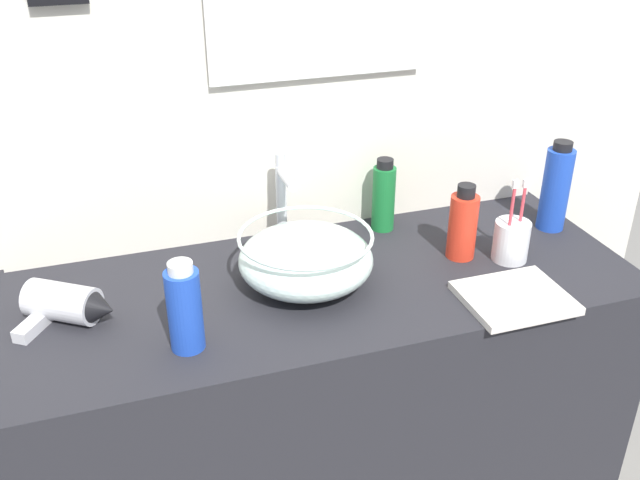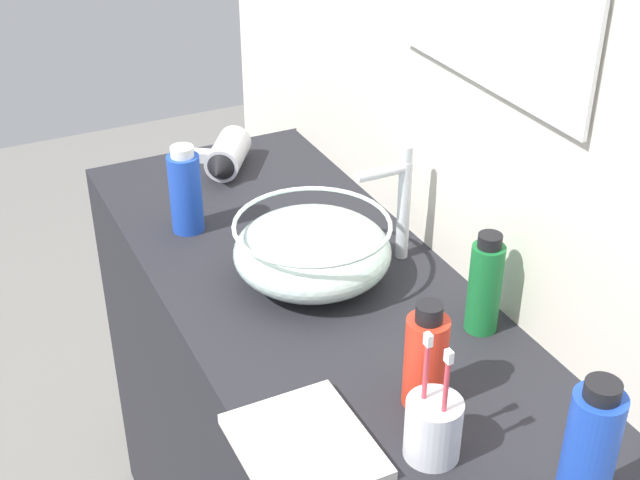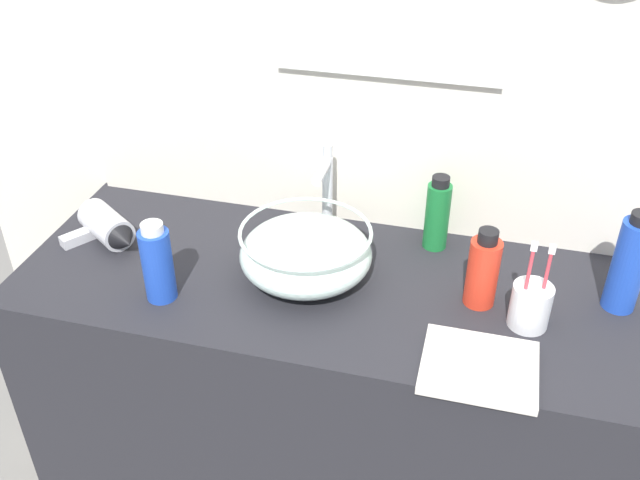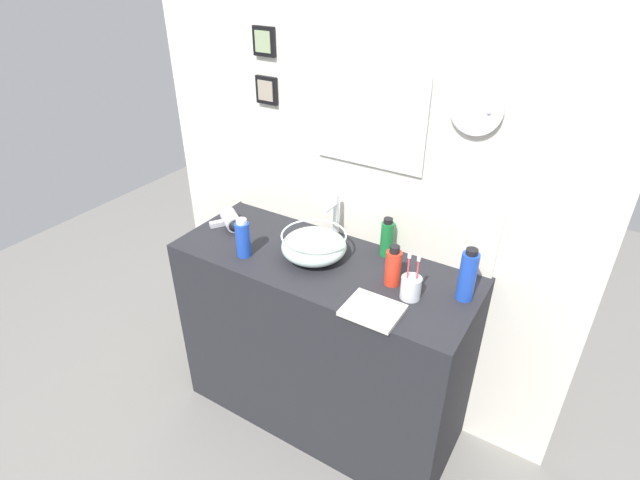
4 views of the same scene
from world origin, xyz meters
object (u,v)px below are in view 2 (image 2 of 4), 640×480
object	(u,v)px
shampoo_bottle	(485,285)
hand_towel	(304,446)
lotion_bottle	(426,359)
soap_dispenser	(588,457)
glass_bowl_sink	(312,250)
faucet	(399,197)
toothbrush_cup	(433,427)
spray_bottle	(185,191)
hair_drier	(225,157)

from	to	relation	value
shampoo_bottle	hand_towel	world-z (taller)	shampoo_bottle
lotion_bottle	soap_dispenser	distance (m)	0.28
shampoo_bottle	lotion_bottle	bearing A→B (deg)	-58.10
glass_bowl_sink	faucet	world-z (taller)	faucet
faucet	toothbrush_cup	xyz separation A→B (m)	(0.46, -0.21, -0.08)
glass_bowl_sink	soap_dispenser	world-z (taller)	soap_dispenser
faucet	toothbrush_cup	distance (m)	0.52
shampoo_bottle	spray_bottle	distance (m)	0.62
hand_towel	shampoo_bottle	bearing A→B (deg)	108.64
hair_drier	soap_dispenser	size ratio (longest dim) A/B	0.93
hand_towel	toothbrush_cup	bearing A→B (deg)	62.15
lotion_bottle	spray_bottle	xyz separation A→B (m)	(-0.64, -0.15, 0.01)
shampoo_bottle	hand_towel	bearing A→B (deg)	-71.36
faucet	hair_drier	size ratio (longest dim) A/B	1.11
toothbrush_cup	shampoo_bottle	xyz separation A→B (m)	(-0.21, 0.23, 0.04)
hand_towel	faucet	bearing A→B (deg)	136.02
shampoo_bottle	hand_towel	distance (m)	0.41
glass_bowl_sink	hair_drier	bearing A→B (deg)	178.10
soap_dispenser	hand_towel	size ratio (longest dim) A/B	1.06
faucet	hair_drier	world-z (taller)	faucet
faucet	hair_drier	bearing A→B (deg)	-161.72
toothbrush_cup	glass_bowl_sink	bearing A→B (deg)	174.99
toothbrush_cup	shampoo_bottle	size ratio (longest dim) A/B	1.10
hair_drier	shampoo_bottle	world-z (taller)	shampoo_bottle
hair_drier	spray_bottle	bearing A→B (deg)	-37.52
faucet	shampoo_bottle	xyz separation A→B (m)	(0.25, 0.02, -0.04)
faucet	shampoo_bottle	distance (m)	0.26
faucet	toothbrush_cup	size ratio (longest dim) A/B	1.14
spray_bottle	toothbrush_cup	bearing A→B (deg)	7.83
hair_drier	hand_towel	distance (m)	0.88
toothbrush_cup	hair_drier	bearing A→B (deg)	176.57
glass_bowl_sink	spray_bottle	distance (m)	0.31
faucet	lotion_bottle	xyz separation A→B (m)	(0.37, -0.17, -0.05)
hair_drier	spray_bottle	xyz separation A→B (m)	(0.20, -0.16, 0.05)
soap_dispenser	spray_bottle	world-z (taller)	soap_dispenser
hand_towel	glass_bowl_sink	bearing A→B (deg)	152.87
hair_drier	shampoo_bottle	size ratio (longest dim) A/B	1.14
hand_towel	hair_drier	bearing A→B (deg)	166.15
spray_bottle	glass_bowl_sink	bearing A→B (deg)	27.61
glass_bowl_sink	faucet	size ratio (longest dim) A/B	1.24
lotion_bottle	hair_drier	bearing A→B (deg)	179.36
spray_bottle	hand_towel	world-z (taller)	spray_bottle
glass_bowl_sink	lotion_bottle	distance (m)	0.37
lotion_bottle	toothbrush_cup	bearing A→B (deg)	-25.58
glass_bowl_sink	faucet	bearing A→B (deg)	90.00
hair_drier	lotion_bottle	xyz separation A→B (m)	(0.84, -0.01, 0.04)
spray_bottle	hand_towel	size ratio (longest dim) A/B	0.85
shampoo_bottle	hand_towel	xyz separation A→B (m)	(0.13, -0.38, -0.08)
lotion_bottle	shampoo_bottle	world-z (taller)	shampoo_bottle
faucet	hand_towel	bearing A→B (deg)	-43.98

